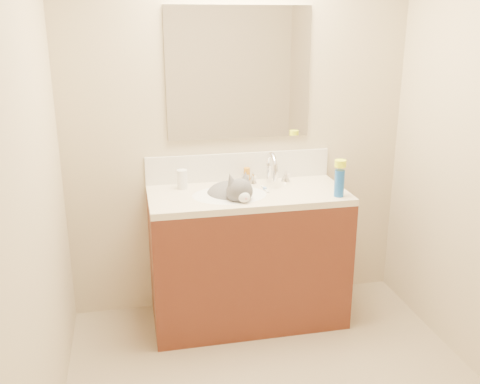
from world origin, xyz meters
name	(u,v)px	position (x,y,z in m)	size (l,w,h in m)	color
room_shell	(303,116)	(0.00, 0.00, 1.49)	(2.24, 2.54, 2.52)	#BCAA8C
vanity_cabinet	(248,260)	(0.00, 0.97, 0.41)	(1.20, 0.55, 0.82)	#552516
counter_slab	(248,195)	(0.00, 0.97, 0.84)	(1.20, 0.55, 0.04)	beige
basin	(230,206)	(-0.12, 0.94, 0.79)	(0.45, 0.36, 0.14)	white
faucet	(271,171)	(0.18, 1.11, 0.95)	(0.28, 0.20, 0.21)	silver
cat	(232,198)	(-0.10, 0.96, 0.83)	(0.39, 0.44, 0.32)	#4B494C
backsplash	(239,167)	(0.00, 1.24, 0.95)	(1.20, 0.02, 0.18)	silver
mirror	(239,74)	(0.00, 1.24, 1.54)	(0.90, 0.02, 0.80)	white
pill_bottle	(182,179)	(-0.38, 1.13, 0.92)	(0.06, 0.06, 0.12)	silver
pill_label	(182,181)	(-0.38, 1.13, 0.91)	(0.06, 0.06, 0.04)	#DC5124
silver_jar	(245,179)	(0.02, 1.16, 0.89)	(0.05, 0.05, 0.06)	#B7B7BC
amber_bottle	(247,175)	(0.04, 1.17, 0.91)	(0.04, 0.04, 0.10)	#C47917
toothbrush	(265,189)	(0.11, 1.00, 0.86)	(0.01, 0.13, 0.01)	silver
toothbrush_head	(265,189)	(0.11, 1.00, 0.87)	(0.02, 0.03, 0.02)	#6B98E4
spray_can	(339,183)	(0.51, 0.78, 0.94)	(0.06, 0.06, 0.16)	#1956B4
spray_cap	(340,163)	(0.51, 0.78, 1.06)	(0.07, 0.07, 0.04)	#E6FF1A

